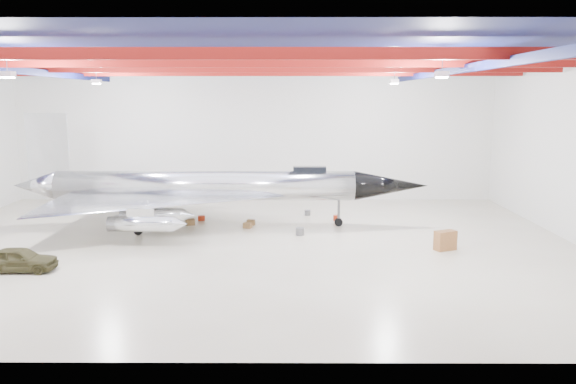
{
  "coord_description": "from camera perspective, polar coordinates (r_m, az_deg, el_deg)",
  "views": [
    {
      "loc": [
        3.05,
        -32.3,
        8.66
      ],
      "look_at": [
        2.89,
        2.0,
        2.84
      ],
      "focal_mm": 35.0,
      "sensor_mm": 36.0,
      "label": 1
    }
  ],
  "objects": [
    {
      "name": "jet_aircraft",
      "position": [
        38.12,
        -8.43,
        0.22
      ],
      "size": [
        27.89,
        15.96,
        7.62
      ],
      "rotation": [
        0.0,
        0.0,
        0.0
      ],
      "color": "silver",
      "rests_on": "floor"
    },
    {
      "name": "tool_chest",
      "position": [
        39.99,
        4.92,
        -2.63
      ],
      "size": [
        0.53,
        0.53,
        0.39
      ],
      "primitive_type": "cylinder",
      "rotation": [
        0.0,
        0.0,
        0.26
      ],
      "color": "maroon",
      "rests_on": "floor"
    },
    {
      "name": "spares_box",
      "position": [
        41.61,
        1.99,
        -2.12
      ],
      "size": [
        0.5,
        0.5,
        0.39
      ],
      "primitive_type": "cylinder",
      "rotation": [
        0.0,
        0.0,
        0.17
      ],
      "color": "#59595B",
      "rests_on": "floor"
    },
    {
      "name": "wall_back",
      "position": [
        47.5,
        -3.44,
        5.79
      ],
      "size": [
        40.0,
        0.0,
        40.0
      ],
      "primitive_type": "plane",
      "rotation": [
        1.57,
        0.0,
        0.0
      ],
      "color": "silver",
      "rests_on": "floor"
    },
    {
      "name": "crate_small",
      "position": [
        42.15,
        -16.87,
        -2.46
      ],
      "size": [
        0.49,
        0.45,
        0.28
      ],
      "primitive_type": "cube",
      "rotation": [
        0.0,
        0.0,
        -0.43
      ],
      "color": "#59595B",
      "rests_on": "floor"
    },
    {
      "name": "toolbox_red",
      "position": [
        40.37,
        -8.79,
        -2.63
      ],
      "size": [
        0.55,
        0.47,
        0.34
      ],
      "primitive_type": "cube",
      "rotation": [
        0.0,
        0.0,
        0.17
      ],
      "color": "maroon",
      "rests_on": "floor"
    },
    {
      "name": "desk",
      "position": [
        33.43,
        15.69,
        -4.76
      ],
      "size": [
        1.37,
        1.06,
        1.12
      ],
      "primitive_type": "cube",
      "rotation": [
        0.0,
        0.0,
        0.42
      ],
      "color": "brown",
      "rests_on": "floor"
    },
    {
      "name": "oil_barrel",
      "position": [
        37.72,
        -4.13,
        -3.39
      ],
      "size": [
        0.64,
        0.58,
        0.36
      ],
      "primitive_type": "cube",
      "rotation": [
        0.0,
        0.0,
        -0.37
      ],
      "color": "olive",
      "rests_on": "floor"
    },
    {
      "name": "jeep",
      "position": [
        31.4,
        -25.63,
        -6.18
      ],
      "size": [
        3.67,
        1.52,
        1.24
      ],
      "primitive_type": "imported",
      "rotation": [
        0.0,
        0.0,
        1.59
      ],
      "color": "#37331B",
      "rests_on": "floor"
    },
    {
      "name": "parts_bin",
      "position": [
        38.55,
        -3.78,
        -3.11
      ],
      "size": [
        0.59,
        0.51,
        0.36
      ],
      "primitive_type": "cube",
      "rotation": [
        0.0,
        0.0,
        -0.22
      ],
      "color": "olive",
      "rests_on": "floor"
    },
    {
      "name": "crate_ply",
      "position": [
        39.06,
        -9.9,
        -3.02
      ],
      "size": [
        0.72,
        0.66,
        0.41
      ],
      "primitive_type": "cube",
      "rotation": [
        0.0,
        0.0,
        0.39
      ],
      "color": "olive",
      "rests_on": "floor"
    },
    {
      "name": "floor",
      "position": [
        33.58,
        -4.98,
        -5.36
      ],
      "size": [
        40.0,
        40.0,
        0.0
      ],
      "primitive_type": "plane",
      "color": "#BFB098",
      "rests_on": "ground"
    },
    {
      "name": "ceiling",
      "position": [
        32.53,
        -5.27,
        13.71
      ],
      "size": [
        40.0,
        40.0,
        0.0
      ],
      "primitive_type": "plane",
      "rotation": [
        3.14,
        0.0,
        0.0
      ],
      "color": "#0A0F38",
      "rests_on": "wall_back"
    },
    {
      "name": "ceiling_structure",
      "position": [
        32.49,
        -5.25,
        12.52
      ],
      "size": [
        39.5,
        29.5,
        1.08
      ],
      "color": "maroon",
      "rests_on": "ceiling"
    },
    {
      "name": "engine_drum",
      "position": [
        35.68,
        1.23,
        -4.03
      ],
      "size": [
        0.57,
        0.57,
        0.48
      ],
      "primitive_type": "cylinder",
      "rotation": [
        0.0,
        0.0,
        -0.05
      ],
      "color": "#59595B",
      "rests_on": "floor"
    }
  ]
}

